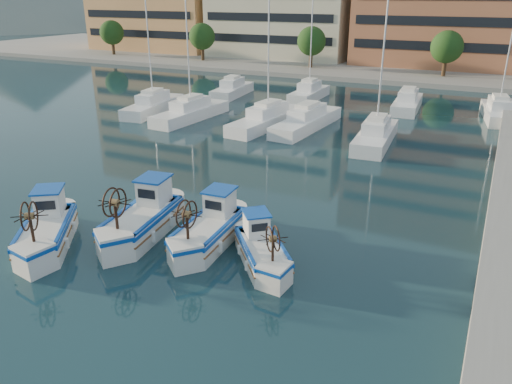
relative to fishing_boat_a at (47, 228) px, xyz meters
name	(u,v)px	position (x,y,z in m)	size (l,w,h in m)	color
ground	(175,261)	(5.93, 1.25, -0.80)	(300.00, 300.00, 0.00)	#1B3D46
hill_west	(22,26)	(-134.07, 111.25, -0.80)	(180.00, 180.00, 60.00)	slate
yacht_marina	(326,112)	(3.16, 28.79, -0.27)	(38.61, 21.41, 11.50)	white
fishing_boat_a	(47,228)	(0.00, 0.00, 0.00)	(4.10, 4.71, 2.90)	white
fishing_boat_b	(144,217)	(3.17, 2.77, 0.05)	(2.70, 5.07, 3.08)	white
fishing_boat_c	(210,228)	(6.42, 3.32, -0.02)	(2.18, 4.63, 2.84)	white
fishing_boat_d	(262,248)	(9.23, 2.81, -0.13)	(3.61, 3.85, 2.43)	white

